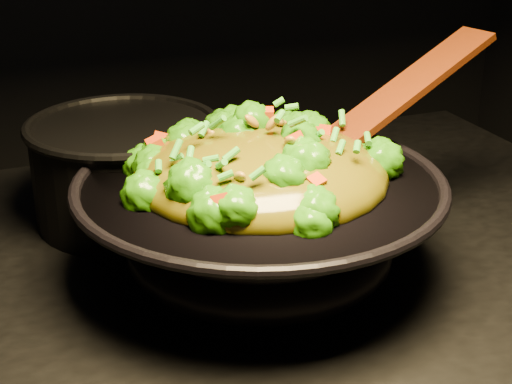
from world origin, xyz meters
name	(u,v)px	position (x,y,z in m)	size (l,w,h in m)	color
wok	(259,228)	(0.08, 0.03, 0.95)	(0.38, 0.38, 0.11)	black
stir_fry	(261,137)	(0.08, 0.04, 1.05)	(0.27, 0.27, 0.09)	#297308
spatula	(387,103)	(0.25, 0.08, 1.06)	(0.33, 0.05, 0.01)	#341007
back_pot	(126,170)	(-0.03, 0.22, 0.96)	(0.22, 0.22, 0.13)	black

